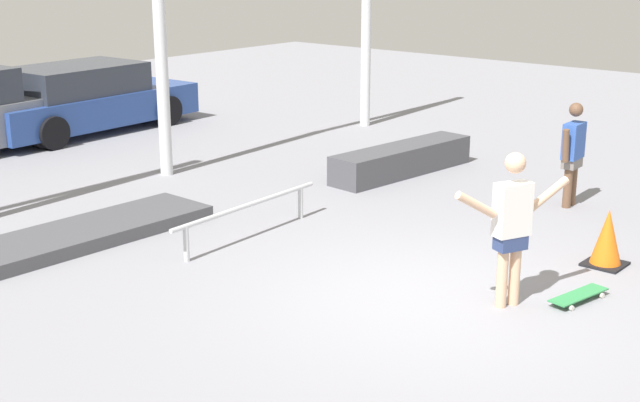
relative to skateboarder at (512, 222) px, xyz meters
The scene contains 9 objects.
ground_plane 1.18m from the skateboarder, 117.00° to the left, with size 36.00×36.00×0.00m, color gray.
skateboarder is the anchor object (origin of this frame).
skateboard 1.15m from the skateboarder, 41.31° to the right, with size 0.80×0.35×0.08m.
grind_box 5.54m from the skateboarder, 46.48° to the left, with size 2.81×0.62×0.46m, color #47474C.
manual_pad 5.38m from the skateboarder, 106.44° to the left, with size 3.31×1.02×0.17m, color #47474C.
grind_rail 3.63m from the skateboarder, 92.65° to the left, with size 2.63×0.20×0.46m.
parked_car_blue 11.01m from the skateboarder, 77.00° to the left, with size 4.59×2.04×1.33m.
bystander 3.96m from the skateboarder, 16.16° to the left, with size 0.71×0.22×1.48m.
traffic_cone 1.92m from the skateboarder, ahead, with size 0.44×0.44×0.68m.
Camera 1 is at (-7.42, -4.70, 3.60)m, focal length 50.00 mm.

